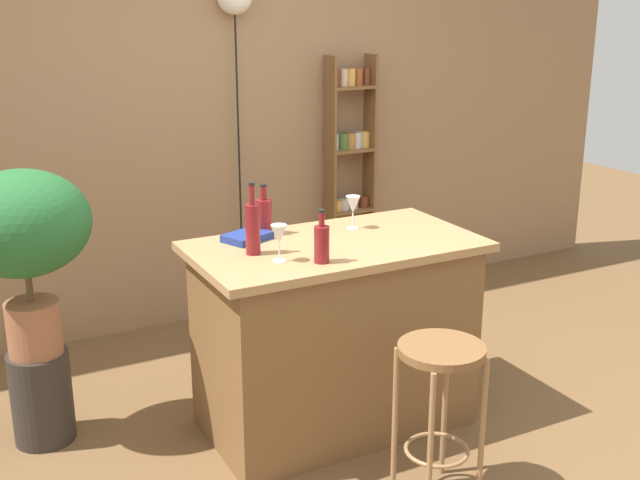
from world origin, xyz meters
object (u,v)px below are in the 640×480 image
(potted_plant, at_px, (23,233))
(wine_glass_left, at_px, (353,205))
(cookbook, at_px, (247,237))
(pendant_globe_light, at_px, (234,1))
(bottle_olive_oil, at_px, (264,215))
(bottle_wine_red, at_px, (253,227))
(plant_stool, at_px, (42,396))
(wine_glass_center, at_px, (279,235))
(bottle_sauce_amber, at_px, (322,243))
(spice_shelf, at_px, (350,174))
(bar_stool, at_px, (440,385))

(potted_plant, relative_size, wine_glass_left, 5.30)
(cookbook, bearing_deg, pendant_globe_light, 46.97)
(potted_plant, bearing_deg, wine_glass_left, -12.64)
(potted_plant, bearing_deg, bottle_olive_oil, -11.93)
(bottle_olive_oil, bearing_deg, potted_plant, 168.07)
(bottle_wine_red, distance_m, wine_glass_left, 0.62)
(wine_glass_left, bearing_deg, bottle_olive_oil, 165.62)
(plant_stool, distance_m, wine_glass_center, 1.42)
(bottle_sauce_amber, height_order, wine_glass_left, bottle_sauce_amber)
(bottle_olive_oil, height_order, wine_glass_center, bottle_olive_oil)
(spice_shelf, height_order, bottle_wine_red, spice_shelf)
(bar_stool, bearing_deg, wine_glass_center, 125.00)
(spice_shelf, xyz_separation_m, bottle_wine_red, (-1.34, -1.48, 0.18))
(bar_stool, xyz_separation_m, bottle_sauce_amber, (-0.27, 0.52, 0.50))
(bar_stool, xyz_separation_m, pendant_globe_light, (0.07, 2.28, 1.49))
(bottle_wine_red, height_order, wine_glass_left, bottle_wine_red)
(bar_stool, relative_size, bottle_wine_red, 2.14)
(wine_glass_left, relative_size, wine_glass_center, 1.00)
(wine_glass_center, bearing_deg, bottle_olive_oil, 75.05)
(pendant_globe_light, bearing_deg, potted_plant, -144.48)
(plant_stool, xyz_separation_m, bottle_wine_red, (0.90, -0.49, 0.84))
(bar_stool, height_order, plant_stool, bar_stool)
(bar_stool, relative_size, wine_glass_center, 4.25)
(plant_stool, xyz_separation_m, bottle_olive_oil, (1.07, -0.23, 0.81))
(potted_plant, height_order, wine_glass_center, potted_plant)
(bar_stool, bearing_deg, plant_stool, 138.03)
(bottle_olive_oil, relative_size, wine_glass_left, 1.52)
(potted_plant, bearing_deg, pendant_globe_light, 35.52)
(pendant_globe_light, bearing_deg, spice_shelf, -2.73)
(spice_shelf, distance_m, plant_stool, 2.54)
(wine_glass_center, distance_m, pendant_globe_light, 1.99)
(plant_stool, xyz_separation_m, wine_glass_left, (1.50, -0.34, 0.83))
(potted_plant, distance_m, bottle_wine_red, 1.02)
(cookbook, bearing_deg, plant_stool, 141.19)
(bar_stool, bearing_deg, bottle_sauce_amber, 117.89)
(spice_shelf, relative_size, wine_glass_center, 10.20)
(wine_glass_left, bearing_deg, plant_stool, 167.36)
(bottle_wine_red, height_order, bottle_olive_oil, bottle_wine_red)
(bottle_sauce_amber, distance_m, wine_glass_center, 0.19)
(wine_glass_left, distance_m, wine_glass_center, 0.62)
(bottle_wine_red, bearing_deg, cookbook, 74.72)
(bar_stool, distance_m, spice_shelf, 2.43)
(bar_stool, distance_m, pendant_globe_light, 2.73)
(potted_plant, bearing_deg, spice_shelf, 24.03)
(bottle_sauce_amber, relative_size, wine_glass_left, 1.44)
(spice_shelf, relative_size, potted_plant, 1.92)
(plant_stool, relative_size, cookbook, 2.13)
(plant_stool, height_order, wine_glass_left, wine_glass_left)
(bar_stool, distance_m, wine_glass_center, 0.92)
(wine_glass_center, xyz_separation_m, cookbook, (-0.00, 0.35, -0.10))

